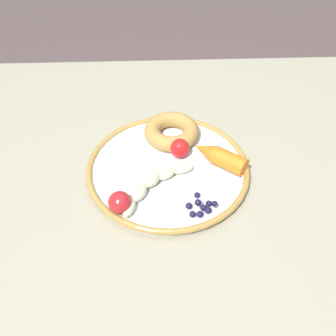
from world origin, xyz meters
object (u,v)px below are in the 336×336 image
Objects in this scene: banana at (153,183)px; tomato_mid at (120,202)px; carrot_orange at (219,157)px; dining_table at (141,220)px; donut at (172,131)px; tomato_near at (180,148)px; blueberry_pile at (201,207)px; plate at (168,169)px.

banana is 3.35× the size of tomato_mid.
carrot_orange reaches higher than banana.
dining_table is 9.38× the size of donut.
carrot_orange is at bearing -18.69° from tomato_near.
carrot_orange is at bearing 24.86° from banana.
tomato_mid reaches higher than dining_table.
donut is at bearing 103.96° from tomato_near.
dining_table is 19.15× the size of blueberry_pile.
donut is at bearing 62.86° from tomato_mid.
banana is 0.15m from donut.
banana is (-0.03, -0.05, 0.02)m from plate.
dining_table is 7.79× the size of banana.
plate is 2.90× the size of carrot_orange.
banana is 3.57× the size of tomato_near.
blueberry_pile is 1.36× the size of tomato_mid.
tomato_near is at bearing -76.04° from donut.
donut reaches higher than banana.
tomato_near reaches higher than dining_table.
donut is (0.04, 0.14, 0.00)m from banana.
tomato_near is at bearing 55.13° from plate.
dining_table is 0.14m from tomato_mid.
blueberry_pile is 1.45× the size of tomato_near.
donut is 2.78× the size of tomato_mid.
tomato_near is (0.08, 0.08, 0.13)m from dining_table.
blueberry_pile is at bearing -62.97° from plate.
banana is at bearing -155.14° from carrot_orange.
plate reaches higher than dining_table.
dining_table is 0.17m from blueberry_pile.
carrot_orange is (0.15, 0.05, 0.12)m from dining_table.
blueberry_pile is at bearing -33.21° from banana.
tomato_mid is (-0.11, -0.13, 0.00)m from tomato_near.
donut is 2.96× the size of tomato_near.
plate is 0.06m from banana.
donut is at bearing 63.07° from dining_table.
carrot_orange is at bearing 68.33° from blueberry_pile.
donut is (0.01, 0.09, 0.02)m from plate.
tomato_near is 0.94× the size of tomato_mid.
tomato_mid is (-0.06, -0.05, 0.01)m from banana.
donut is at bearing 102.40° from blueberry_pile.
blueberry_pile is at bearing -1.75° from tomato_mid.
banana is at bearing 41.64° from tomato_mid.
plate is at bearing 59.04° from banana.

